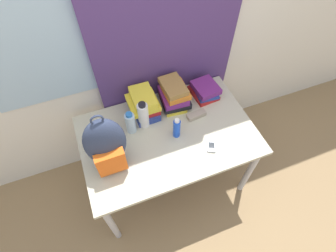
% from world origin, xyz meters
% --- Properties ---
extents(ground_plane, '(12.00, 12.00, 0.00)m').
position_xyz_m(ground_plane, '(0.00, 0.00, 0.00)').
color(ground_plane, '#8C704C').
extents(wall_back, '(6.00, 0.06, 2.50)m').
position_xyz_m(wall_back, '(-0.00, 0.91, 1.25)').
color(wall_back, silver).
rests_on(wall_back, ground_plane).
extents(curtain_blue, '(1.08, 0.04, 2.50)m').
position_xyz_m(curtain_blue, '(0.16, 0.85, 1.25)').
color(curtain_blue, '#4C336B').
rests_on(curtain_blue, ground_plane).
extents(desk, '(1.28, 0.82, 0.72)m').
position_xyz_m(desk, '(0.00, 0.41, 0.64)').
color(desk, '#B7B299').
rests_on(desk, ground_plane).
extents(backpack, '(0.26, 0.21, 0.49)m').
position_xyz_m(backpack, '(-0.44, 0.34, 0.93)').
color(backpack, '#2D3851').
rests_on(backpack, desk).
extents(book_stack_left, '(0.22, 0.26, 0.20)m').
position_xyz_m(book_stack_left, '(-0.09, 0.67, 0.82)').
color(book_stack_left, navy).
rests_on(book_stack_left, desk).
extents(book_stack_center, '(0.24, 0.27, 0.21)m').
position_xyz_m(book_stack_center, '(0.15, 0.67, 0.82)').
color(book_stack_center, yellow).
rests_on(book_stack_center, desk).
extents(book_stack_right, '(0.21, 0.25, 0.10)m').
position_xyz_m(book_stack_right, '(0.42, 0.67, 0.77)').
color(book_stack_right, red).
rests_on(book_stack_right, desk).
extents(water_bottle, '(0.07, 0.07, 0.20)m').
position_xyz_m(water_bottle, '(-0.24, 0.54, 0.81)').
color(water_bottle, silver).
rests_on(water_bottle, desk).
extents(sports_bottle, '(0.08, 0.08, 0.24)m').
position_xyz_m(sports_bottle, '(-0.14, 0.56, 0.83)').
color(sports_bottle, white).
rests_on(sports_bottle, desk).
extents(sunscreen_bottle, '(0.05, 0.05, 0.18)m').
position_xyz_m(sunscreen_bottle, '(0.05, 0.38, 0.81)').
color(sunscreen_bottle, blue).
rests_on(sunscreen_bottle, desk).
extents(cell_phone, '(0.10, 0.12, 0.02)m').
position_xyz_m(cell_phone, '(0.25, 0.20, 0.73)').
color(cell_phone, '#B7BCC6').
rests_on(cell_phone, desk).
extents(sunglasses_case, '(0.15, 0.07, 0.04)m').
position_xyz_m(sunglasses_case, '(0.26, 0.48, 0.74)').
color(sunglasses_case, gray).
rests_on(sunglasses_case, desk).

